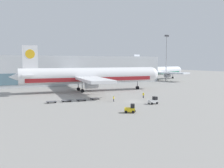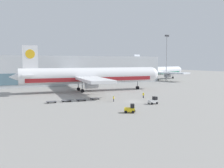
% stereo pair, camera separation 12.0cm
% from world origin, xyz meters
% --- Properties ---
extents(ground_plane, '(400.00, 400.00, 0.00)m').
position_xyz_m(ground_plane, '(0.00, 0.00, 0.00)').
color(ground_plane, gray).
extents(terminal_building, '(90.00, 18.20, 14.00)m').
position_xyz_m(terminal_building, '(5.77, 61.94, 6.99)').
color(terminal_building, '#B2B7BC').
rests_on(terminal_building, ground_plane).
extents(light_mast, '(2.80, 0.50, 26.51)m').
position_xyz_m(light_mast, '(57.63, 53.81, 15.14)').
color(light_mast, '#9EA0A5').
rests_on(light_mast, ground_plane).
extents(airplane_main, '(57.89, 48.64, 17.00)m').
position_xyz_m(airplane_main, '(-1.95, 28.32, 5.84)').
color(airplane_main, white).
rests_on(airplane_main, ground_plane).
extents(airplane_distant, '(50.41, 43.00, 15.12)m').
position_xyz_m(airplane_distant, '(57.15, 62.08, 5.19)').
color(airplane_distant, silver).
rests_on(airplane_distant, ground_plane).
extents(baggage_tug_foreground, '(2.82, 2.57, 2.00)m').
position_xyz_m(baggage_tug_foreground, '(-9.36, -12.72, 0.88)').
color(baggage_tug_foreground, yellow).
rests_on(baggage_tug_foreground, ground_plane).
extents(baggage_tug_mid, '(2.51, 1.73, 2.00)m').
position_xyz_m(baggage_tug_mid, '(2.22, -6.09, 0.88)').
color(baggage_tug_mid, silver).
rests_on(baggage_tug_mid, ground_plane).
extents(baggage_dolly_lead, '(3.74, 1.65, 0.48)m').
position_xyz_m(baggage_dolly_lead, '(-21.49, 8.64, 0.39)').
color(baggage_dolly_lead, '#56565B').
rests_on(baggage_dolly_lead, ground_plane).
extents(baggage_dolly_second, '(3.74, 1.65, 0.48)m').
position_xyz_m(baggage_dolly_second, '(-17.18, 8.68, 0.39)').
color(baggage_dolly_second, '#56565B').
rests_on(baggage_dolly_second, ground_plane).
extents(baggage_dolly_third, '(3.74, 1.65, 0.48)m').
position_xyz_m(baggage_dolly_third, '(-12.97, 8.03, 0.39)').
color(baggage_dolly_third, '#56565B').
rests_on(baggage_dolly_third, ground_plane).
extents(baggage_dolly_trail, '(3.74, 1.65, 0.48)m').
position_xyz_m(baggage_dolly_trail, '(-8.37, 8.54, 0.39)').
color(baggage_dolly_trail, '#56565B').
rests_on(baggage_dolly_trail, ground_plane).
extents(ground_crew_near, '(0.57, 0.26, 1.78)m').
position_xyz_m(ground_crew_near, '(6.10, 4.03, 1.05)').
color(ground_crew_near, black).
rests_on(ground_crew_near, ground_plane).
extents(ground_crew_far, '(0.42, 0.43, 1.66)m').
position_xyz_m(ground_crew_far, '(-5.28, 2.53, 0.96)').
color(ground_crew_far, black).
rests_on(ground_crew_far, ground_plane).
extents(traffic_cone_near, '(0.40, 0.40, 0.62)m').
position_xyz_m(traffic_cone_near, '(-3.74, -5.41, 0.30)').
color(traffic_cone_near, black).
rests_on(traffic_cone_near, ground_plane).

